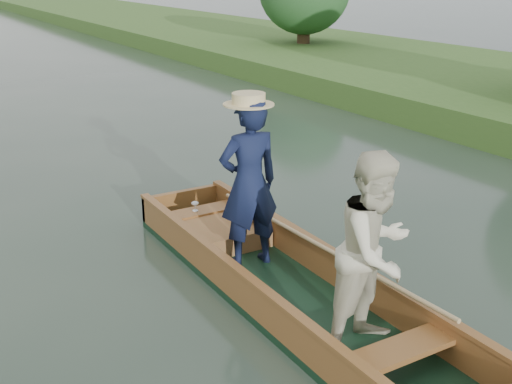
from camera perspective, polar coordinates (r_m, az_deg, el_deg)
ground at (r=6.53m, az=2.73°, el=-9.42°), size 120.00×120.00×0.00m
punt at (r=6.16m, az=3.90°, el=-4.55°), size 1.16×5.00×1.93m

